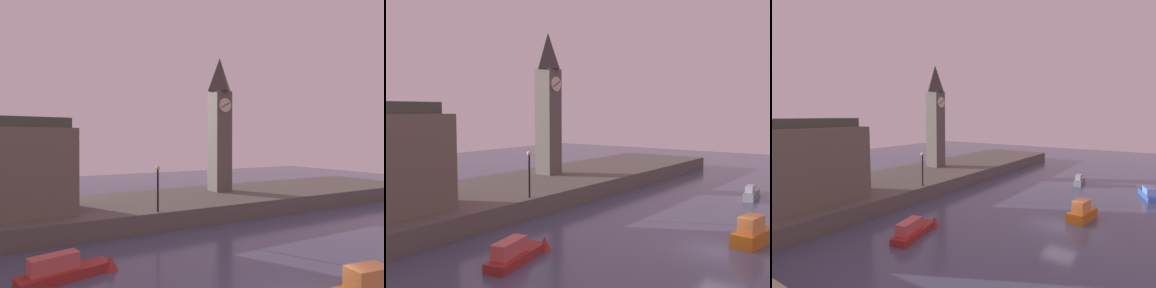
# 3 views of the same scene
# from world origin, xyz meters

# --- Properties ---
(ground_plane) EXTENTS (120.00, 120.00, 0.00)m
(ground_plane) POSITION_xyz_m (0.00, 0.00, 0.00)
(ground_plane) COLOR #474C66
(far_embankment) EXTENTS (70.00, 12.00, 1.50)m
(far_embankment) POSITION_xyz_m (0.00, 20.00, 0.75)
(far_embankment) COLOR #5B544C
(far_embankment) RESTS_ON ground
(clock_tower) EXTENTS (2.18, 2.23, 14.66)m
(clock_tower) POSITION_xyz_m (9.91, 21.48, 9.11)
(clock_tower) COLOR #5B544C
(clock_tower) RESTS_ON far_embankment
(streetlamp) EXTENTS (0.36, 0.36, 3.60)m
(streetlamp) POSITION_xyz_m (-0.52, 14.63, 3.77)
(streetlamp) COLOR black
(streetlamp) RESTS_ON far_embankment
(boat_cruiser_grey) EXTENTS (4.24, 1.30, 1.39)m
(boat_cruiser_grey) POSITION_xyz_m (16.86, 2.64, 0.48)
(boat_cruiser_grey) COLOR gray
(boat_cruiser_grey) RESTS_ON ground
(boat_patrol_orange) EXTENTS (4.17, 1.88, 1.84)m
(boat_patrol_orange) POSITION_xyz_m (2.65, -1.17, 0.66)
(boat_patrol_orange) COLOR orange
(boat_patrol_orange) RESTS_ON ground
(boat_dinghy_red) EXTENTS (5.37, 2.25, 1.63)m
(boat_dinghy_red) POSITION_xyz_m (-7.96, 8.36, 0.45)
(boat_dinghy_red) COLOR maroon
(boat_dinghy_red) RESTS_ON ground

